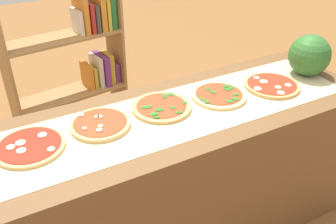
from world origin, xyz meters
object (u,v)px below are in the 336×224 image
(pizza_spinach_3, at_px, (219,95))
(bookshelf, at_px, (82,63))
(pizza_mozzarella_0, at_px, (30,146))
(pizza_mushroom_1, at_px, (100,124))
(watermelon, at_px, (309,55))
(pizza_mozzarella_4, at_px, (272,85))
(pizza_spinach_2, at_px, (161,107))

(pizza_spinach_3, relative_size, bookshelf, 0.22)
(pizza_mozzarella_0, relative_size, pizza_mushroom_1, 1.06)
(pizza_spinach_3, bearing_deg, pizza_mozzarella_0, 179.17)
(pizza_mozzarella_0, relative_size, watermelon, 1.25)
(pizza_mozzarella_4, height_order, bookshelf, bookshelf)
(pizza_mushroom_1, xyz_separation_m, bookshelf, (0.25, 1.20, -0.21))
(pizza_spinach_3, relative_size, watermelon, 1.22)
(pizza_spinach_2, bearing_deg, bookshelf, 94.01)
(watermelon, bearing_deg, pizza_mushroom_1, 177.95)
(pizza_mushroom_1, height_order, bookshelf, bookshelf)
(pizza_spinach_2, bearing_deg, pizza_mozzarella_4, -7.32)
(pizza_mozzarella_0, distance_m, pizza_mozzarella_4, 1.34)
(watermelon, xyz_separation_m, bookshelf, (-1.06, 1.25, -0.32))
(pizza_spinach_2, bearing_deg, watermelon, -2.97)
(pizza_spinach_2, height_order, watermelon, watermelon)
(pizza_mozzarella_0, height_order, pizza_spinach_3, pizza_spinach_3)
(pizza_spinach_2, height_order, bookshelf, bookshelf)
(pizza_spinach_3, bearing_deg, watermelon, -1.13)
(pizza_spinach_2, relative_size, pizza_spinach_3, 1.03)
(pizza_spinach_2, xyz_separation_m, watermelon, (0.98, -0.05, 0.11))
(pizza_mozzarella_0, distance_m, watermelon, 1.65)
(pizza_spinach_3, height_order, bookshelf, bookshelf)
(watermelon, bearing_deg, pizza_mozzarella_4, -173.38)
(pizza_mushroom_1, distance_m, pizza_spinach_3, 0.67)
(pizza_mozzarella_4, bearing_deg, watermelon, 6.62)
(pizza_spinach_3, xyz_separation_m, pizza_mozzarella_4, (0.33, -0.05, 0.00))
(pizza_mozzarella_0, bearing_deg, pizza_spinach_2, 2.00)
(pizza_spinach_2, relative_size, pizza_mozzarella_4, 0.99)
(pizza_mozzarella_0, relative_size, bookshelf, 0.22)
(pizza_mushroom_1, xyz_separation_m, watermelon, (1.31, -0.05, 0.11))
(pizza_mozzarella_0, height_order, watermelon, watermelon)
(pizza_spinach_2, height_order, pizza_spinach_3, same)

